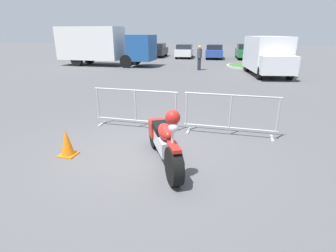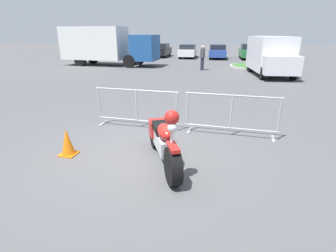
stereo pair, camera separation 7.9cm
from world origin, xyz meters
TOP-DOWN VIEW (x-y plane):
  - ground_plane at (0.00, 0.00)m, footprint 120.00×120.00m
  - motorcycle at (0.55, -0.29)m, footprint 1.23×2.15m
  - crowd_barrier_near at (-0.71, 1.58)m, footprint 2.36×0.48m
  - crowd_barrier_far at (1.82, 1.58)m, footprint 2.36×0.48m
  - box_truck at (-8.49, 15.06)m, footprint 7.73×2.37m
  - delivery_van at (3.85, 12.77)m, footprint 2.75×5.25m
  - parked_car_maroon at (-9.50, 23.80)m, footprint 2.15×4.63m
  - parked_car_black at (-6.37, 24.05)m, footprint 2.03×4.36m
  - parked_car_white at (-3.24, 23.53)m, footprint 1.94×4.18m
  - parked_car_blue at (-0.11, 23.44)m, footprint 1.97×4.23m
  - parked_car_green at (3.02, 23.92)m, footprint 2.07×4.46m
  - parked_car_silver at (6.15, 23.60)m, footprint 2.15×4.62m
  - pedestrian at (-0.50, 14.01)m, footprint 0.46×0.46m
  - planter_island at (3.28, 16.72)m, footprint 4.08×4.08m
  - traffic_cone at (-1.53, -0.45)m, footprint 0.34×0.34m

SIDE VIEW (x-z plane):
  - ground_plane at x=0.00m, z-range 0.00..0.00m
  - traffic_cone at x=-1.53m, z-range -0.01..0.58m
  - planter_island at x=3.28m, z-range -0.27..0.85m
  - motorcycle at x=0.55m, z-range -0.16..1.16m
  - crowd_barrier_near at x=-0.71m, z-range 0.02..1.09m
  - crowd_barrier_far at x=1.82m, z-range 0.02..1.09m
  - parked_car_white at x=-3.24m, z-range 0.01..1.39m
  - parked_car_blue at x=-0.11m, z-range 0.01..1.41m
  - parked_car_black at x=-6.37m, z-range 0.01..1.45m
  - parked_car_green at x=3.02m, z-range 0.01..1.48m
  - parked_car_silver at x=6.15m, z-range 0.01..1.54m
  - parked_car_maroon at x=-9.50m, z-range 0.01..1.54m
  - pedestrian at x=-0.50m, z-range 0.07..1.76m
  - delivery_van at x=3.85m, z-range 0.09..2.40m
  - box_truck at x=-8.49m, z-range 0.15..3.13m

